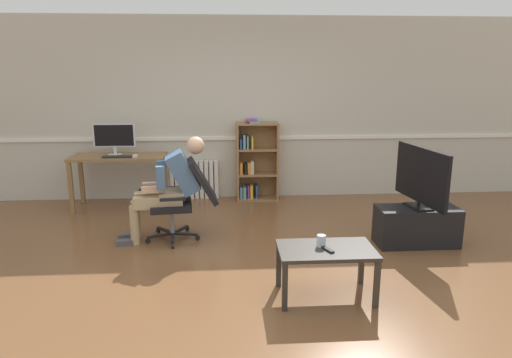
% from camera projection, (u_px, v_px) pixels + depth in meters
% --- Properties ---
extents(ground_plane, '(18.00, 18.00, 0.00)m').
position_uv_depth(ground_plane, '(247.00, 265.00, 4.70)').
color(ground_plane, brown).
extents(back_wall, '(12.00, 0.13, 2.70)m').
position_uv_depth(back_wall, '(238.00, 109.00, 6.96)').
color(back_wall, beige).
rests_on(back_wall, ground_plane).
extents(computer_desk, '(1.30, 0.57, 0.76)m').
position_uv_depth(computer_desk, '(119.00, 164.00, 6.52)').
color(computer_desk, olive).
rests_on(computer_desk, ground_plane).
extents(imac_monitor, '(0.59, 0.14, 0.44)m').
position_uv_depth(imac_monitor, '(114.00, 137.00, 6.51)').
color(imac_monitor, silver).
rests_on(imac_monitor, computer_desk).
extents(keyboard, '(0.40, 0.12, 0.02)m').
position_uv_depth(keyboard, '(118.00, 157.00, 6.36)').
color(keyboard, black).
rests_on(keyboard, computer_desk).
extents(computer_mouse, '(0.06, 0.10, 0.03)m').
position_uv_depth(computer_mouse, '(135.00, 156.00, 6.39)').
color(computer_mouse, white).
rests_on(computer_mouse, computer_desk).
extents(bookshelf, '(0.63, 0.29, 1.22)m').
position_uv_depth(bookshelf, '(255.00, 163.00, 6.95)').
color(bookshelf, olive).
rests_on(bookshelf, ground_plane).
extents(radiator, '(0.73, 0.08, 0.59)m').
position_uv_depth(radiator, '(194.00, 180.00, 7.05)').
color(radiator, white).
rests_on(radiator, ground_plane).
extents(office_chair, '(0.86, 0.62, 0.95)m').
position_uv_depth(office_chair, '(186.00, 196.00, 5.34)').
color(office_chair, black).
rests_on(office_chair, ground_plane).
extents(person_seated, '(1.04, 0.42, 1.20)m').
position_uv_depth(person_seated, '(169.00, 186.00, 5.28)').
color(person_seated, tan).
rests_on(person_seated, ground_plane).
extents(tv_stand, '(0.91, 0.38, 0.44)m').
position_uv_depth(tv_stand, '(417.00, 226.00, 5.22)').
color(tv_stand, black).
rests_on(tv_stand, ground_plane).
extents(tv_screen, '(0.24, 1.00, 0.68)m').
position_uv_depth(tv_screen, '(421.00, 177.00, 5.08)').
color(tv_screen, black).
rests_on(tv_screen, tv_stand).
extents(coffee_table, '(0.83, 0.50, 0.45)m').
position_uv_depth(coffee_table, '(326.00, 255.00, 3.98)').
color(coffee_table, '#332D28').
rests_on(coffee_table, ground_plane).
extents(drinking_glass, '(0.08, 0.08, 0.10)m').
position_uv_depth(drinking_glass, '(321.00, 241.00, 4.00)').
color(drinking_glass, silver).
rests_on(drinking_glass, coffee_table).
extents(spare_remote, '(0.09, 0.15, 0.02)m').
position_uv_depth(spare_remote, '(328.00, 249.00, 3.92)').
color(spare_remote, black).
rests_on(spare_remote, coffee_table).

